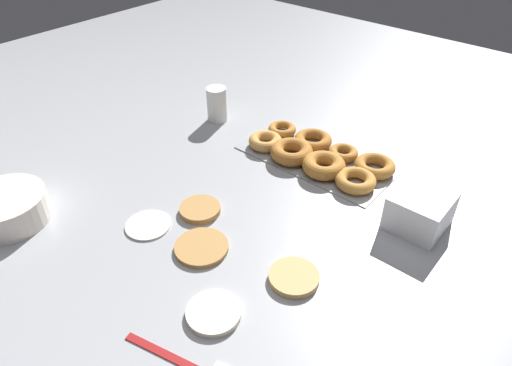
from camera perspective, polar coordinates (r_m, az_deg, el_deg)
ground_plane at (r=1.06m, az=-4.63°, el=-4.07°), size 3.00×3.00×0.00m
pancake_0 at (r=1.06m, az=-7.01°, el=-3.29°), size 0.09×0.09×0.01m
pancake_1 at (r=0.97m, az=-6.82°, el=-7.99°), size 0.11×0.11×0.01m
pancake_2 at (r=0.91m, az=4.76°, el=-11.65°), size 0.10×0.10×0.01m
pancake_3 at (r=0.86m, az=-5.32°, el=-15.84°), size 0.10×0.10×0.01m
pancake_4 at (r=1.05m, az=-13.35°, el=-5.04°), size 0.10×0.10×0.01m
donut_tray at (r=1.23m, az=7.71°, el=3.46°), size 0.42×0.21×0.04m
batter_bowl at (r=1.16m, az=-28.75°, el=-2.80°), size 0.18×0.18×0.07m
container_stack at (r=1.06m, az=19.79°, el=-3.25°), size 0.12×0.13×0.08m
paper_cup at (r=1.41m, az=-4.91°, el=9.76°), size 0.06×0.06×0.11m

